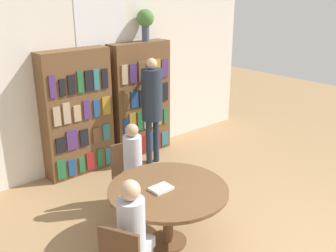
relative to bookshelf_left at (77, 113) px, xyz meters
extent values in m
cube|color=silver|center=(0.61, 0.19, 0.52)|extent=(6.40, 0.06, 3.00)
cube|color=white|center=(0.61, 0.16, 1.37)|extent=(0.90, 0.01, 1.10)
cube|color=brown|center=(0.00, 0.00, 0.00)|extent=(1.10, 0.32, 1.97)
cube|color=#236638|center=(-0.42, -0.17, -0.77)|extent=(0.13, 0.02, 0.31)
cube|color=navy|center=(-0.25, -0.17, -0.79)|extent=(0.12, 0.02, 0.26)
cube|color=#236638|center=(-0.08, -0.17, -0.80)|extent=(0.10, 0.02, 0.25)
cube|color=maroon|center=(0.08, -0.17, -0.77)|extent=(0.13, 0.02, 0.29)
cube|color=#236638|center=(0.25, -0.17, -0.77)|extent=(0.09, 0.02, 0.30)
cube|color=#2D707A|center=(0.41, -0.17, -0.78)|extent=(0.10, 0.02, 0.28)
cube|color=black|center=(-0.40, -0.17, -0.37)|extent=(0.14, 0.02, 0.24)
cube|color=#4C2D6B|center=(-0.21, -0.17, -0.34)|extent=(0.17, 0.02, 0.31)
cube|color=black|center=(0.00, -0.17, -0.36)|extent=(0.14, 0.02, 0.27)
cube|color=brown|center=(0.21, -0.17, -0.37)|extent=(0.11, 0.02, 0.25)
cube|color=#2D707A|center=(0.40, -0.17, -0.36)|extent=(0.12, 0.02, 0.27)
cube|color=tan|center=(-0.41, -0.17, 0.08)|extent=(0.11, 0.02, 0.29)
cube|color=tan|center=(-0.25, -0.17, 0.09)|extent=(0.11, 0.02, 0.32)
cube|color=tan|center=(-0.08, -0.17, 0.06)|extent=(0.11, 0.02, 0.25)
cube|color=#4C2D6B|center=(0.08, -0.17, 0.08)|extent=(0.11, 0.02, 0.30)
cube|color=navy|center=(0.25, -0.17, 0.07)|extent=(0.10, 0.02, 0.27)
cube|color=olive|center=(0.43, -0.17, 0.08)|extent=(0.14, 0.02, 0.29)
cube|color=#4C2D6B|center=(-0.44, -0.17, 0.53)|extent=(0.09, 0.02, 0.33)
cube|color=black|center=(-0.29, -0.17, 0.49)|extent=(0.09, 0.02, 0.25)
cube|color=black|center=(-0.14, -0.17, 0.51)|extent=(0.11, 0.02, 0.29)
cube|color=#236638|center=(0.00, -0.17, 0.53)|extent=(0.09, 0.02, 0.33)
cube|color=black|center=(0.15, -0.17, 0.52)|extent=(0.12, 0.02, 0.32)
cube|color=#2D707A|center=(0.28, -0.17, 0.52)|extent=(0.09, 0.02, 0.32)
cube|color=black|center=(0.43, -0.17, 0.52)|extent=(0.10, 0.02, 0.31)
cube|color=brown|center=(1.22, 0.00, 0.00)|extent=(1.10, 0.32, 1.97)
cube|color=tan|center=(0.80, -0.17, -0.78)|extent=(0.14, 0.02, 0.28)
cube|color=tan|center=(0.97, -0.17, -0.75)|extent=(0.09, 0.02, 0.34)
cube|color=maroon|center=(1.13, -0.17, -0.77)|extent=(0.12, 0.02, 0.31)
cube|color=navy|center=(1.30, -0.17, -0.76)|extent=(0.13, 0.02, 0.32)
cube|color=maroon|center=(1.47, -0.17, -0.77)|extent=(0.12, 0.02, 0.31)
cube|color=#2D707A|center=(1.64, -0.17, -0.79)|extent=(0.15, 0.02, 0.26)
cube|color=navy|center=(0.79, -0.17, -0.36)|extent=(0.12, 0.02, 0.27)
cube|color=olive|center=(0.93, -0.17, -0.32)|extent=(0.12, 0.02, 0.34)
cube|color=#236638|center=(1.09, -0.17, -0.33)|extent=(0.11, 0.02, 0.33)
cube|color=tan|center=(1.22, -0.17, -0.34)|extent=(0.10, 0.02, 0.31)
cube|color=tan|center=(1.38, -0.17, -0.36)|extent=(0.11, 0.02, 0.26)
cube|color=olive|center=(1.52, -0.17, -0.33)|extent=(0.09, 0.02, 0.32)
cube|color=#236638|center=(1.66, -0.17, -0.35)|extent=(0.09, 0.02, 0.28)
cube|color=brown|center=(0.81, -0.17, 0.07)|extent=(0.12, 0.02, 0.26)
cube|color=navy|center=(0.98, -0.17, 0.08)|extent=(0.14, 0.02, 0.29)
cube|color=black|center=(1.15, -0.17, 0.08)|extent=(0.15, 0.02, 0.28)
cube|color=#236638|center=(1.31, -0.17, 0.09)|extent=(0.11, 0.02, 0.32)
cube|color=tan|center=(1.48, -0.17, 0.09)|extent=(0.11, 0.02, 0.30)
cube|color=black|center=(1.63, -0.17, 0.10)|extent=(0.15, 0.02, 0.32)
cube|color=tan|center=(0.80, -0.17, 0.52)|extent=(0.11, 0.02, 0.32)
cube|color=#4C2D6B|center=(0.97, -0.17, 0.52)|extent=(0.13, 0.02, 0.31)
cube|color=brown|center=(1.14, -0.17, 0.53)|extent=(0.13, 0.02, 0.34)
cube|color=maroon|center=(1.30, -0.17, 0.51)|extent=(0.10, 0.02, 0.29)
cube|color=olive|center=(1.48, -0.17, 0.53)|extent=(0.12, 0.02, 0.33)
cube|color=#4C2D6B|center=(1.64, -0.17, 0.52)|extent=(0.14, 0.02, 0.31)
cylinder|color=#475166|center=(1.37, 0.00, 1.12)|extent=(0.13, 0.13, 0.26)
sphere|color=#4C7F3D|center=(1.37, 0.00, 1.36)|extent=(0.29, 0.29, 0.29)
cylinder|color=brown|center=(-0.18, -2.36, -0.97)|extent=(0.44, 0.44, 0.03)
cylinder|color=brown|center=(-0.18, -2.36, -0.63)|extent=(0.12, 0.12, 0.65)
cylinder|color=brown|center=(-0.18, -2.36, -0.28)|extent=(1.36, 1.36, 0.04)
cube|color=brown|center=(-1.18, -2.86, -0.33)|extent=(0.21, 0.37, 0.45)
cube|color=brown|center=(-0.02, -1.43, -0.58)|extent=(0.46, 0.46, 0.04)
cube|color=brown|center=(0.01, -1.25, -0.33)|extent=(0.40, 0.10, 0.45)
cylinder|color=brown|center=(0.12, -1.63, -0.79)|extent=(0.04, 0.04, 0.39)
cylinder|color=brown|center=(-0.22, -1.57, -0.79)|extent=(0.04, 0.04, 0.39)
cylinder|color=brown|center=(0.17, -1.29, -0.79)|extent=(0.04, 0.04, 0.39)
cylinder|color=brown|center=(-0.16, -1.24, -0.79)|extent=(0.04, 0.04, 0.39)
cube|color=#B2B7C6|center=(-0.05, -1.57, -0.50)|extent=(0.29, 0.36, 0.12)
cylinder|color=#B2B7C6|center=(-0.03, -1.49, -0.19)|extent=(0.24, 0.24, 0.50)
sphere|color=tan|center=(-0.03, -1.49, 0.15)|extent=(0.17, 0.17, 0.17)
cylinder|color=#B2B7C6|center=(0.00, -1.69, -0.77)|extent=(0.10, 0.10, 0.43)
cylinder|color=#B2B7C6|center=(-0.13, -1.67, -0.77)|extent=(0.10, 0.10, 0.43)
cube|color=#B2B7C6|center=(-0.89, -2.71, -0.50)|extent=(0.40, 0.38, 0.12)
cylinder|color=#B2B7C6|center=(-0.96, -2.75, -0.19)|extent=(0.26, 0.26, 0.50)
sphere|color=tan|center=(-0.96, -2.75, 0.16)|extent=(0.19, 0.19, 0.19)
cylinder|color=#232D3D|center=(1.01, -0.51, -0.59)|extent=(0.10, 0.10, 0.77)
cylinder|color=#232D3D|center=(1.16, -0.51, -0.59)|extent=(0.10, 0.10, 0.77)
cylinder|color=#232D3D|center=(1.08, -0.51, 0.21)|extent=(0.34, 0.34, 0.84)
sphere|color=#DBB293|center=(1.08, -0.51, 0.71)|extent=(0.17, 0.17, 0.17)
cylinder|color=#232D3D|center=(1.18, -0.22, 0.42)|extent=(0.07, 0.30, 0.07)
cube|color=silver|center=(-0.26, -2.34, -0.25)|extent=(0.24, 0.18, 0.03)
camera|label=1|loc=(-2.73, -5.30, 1.87)|focal=42.00mm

